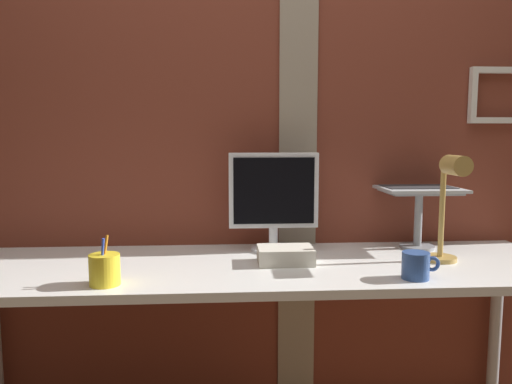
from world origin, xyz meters
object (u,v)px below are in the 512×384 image
(desk_lamp, at_px, (449,197))
(coffee_mug, at_px, (416,265))
(monitor, at_px, (274,196))
(pen_cup, at_px, (105,269))
(laptop, at_px, (414,176))

(desk_lamp, xyz_separation_m, coffee_mug, (-0.18, -0.17, -0.20))
(coffee_mug, bearing_deg, monitor, 135.18)
(monitor, relative_size, pen_cup, 2.53)
(desk_lamp, height_order, coffee_mug, desk_lamp)
(monitor, relative_size, laptop, 1.25)
(laptop, bearing_deg, coffee_mug, -109.89)
(laptop, height_order, desk_lamp, laptop)
(desk_lamp, xyz_separation_m, pen_cup, (-1.17, -0.17, -0.20))
(laptop, bearing_deg, monitor, -173.55)
(pen_cup, relative_size, coffee_mug, 1.25)
(coffee_mug, bearing_deg, pen_cup, -180.00)
(monitor, distance_m, pen_cup, 0.73)
(laptop, bearing_deg, pen_cup, -157.34)
(desk_lamp, bearing_deg, coffee_mug, -137.22)
(monitor, distance_m, desk_lamp, 0.65)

